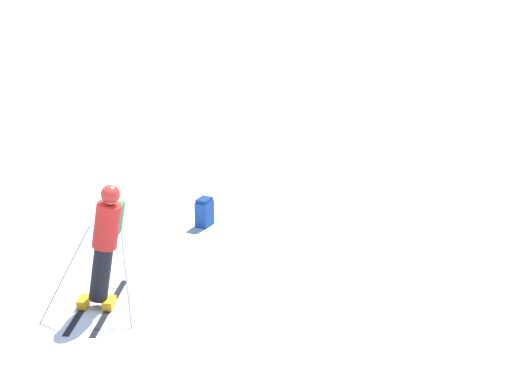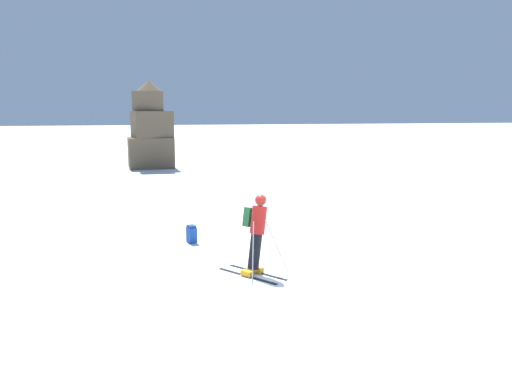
# 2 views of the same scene
# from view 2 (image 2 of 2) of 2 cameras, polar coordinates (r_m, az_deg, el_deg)

# --- Properties ---
(ground_plane) EXTENTS (300.00, 300.00, 0.00)m
(ground_plane) POSITION_cam_2_polar(r_m,az_deg,el_deg) (11.65, 2.02, -9.17)
(ground_plane) COLOR white
(skier) EXTENTS (1.50, 1.69, 1.84)m
(skier) POSITION_cam_2_polar(r_m,az_deg,el_deg) (11.38, 0.04, -4.27)
(skier) COLOR black
(skier) RESTS_ON ground
(rock_pillar) EXTENTS (2.93, 2.58, 5.81)m
(rock_pillar) POSITION_cam_2_polar(r_m,az_deg,el_deg) (34.30, -11.97, 6.78)
(rock_pillar) COLOR brown
(rock_pillar) RESTS_ON ground
(spare_backpack) EXTENTS (0.28, 0.34, 0.50)m
(spare_backpack) POSITION_cam_2_polar(r_m,az_deg,el_deg) (14.29, -7.38, -4.80)
(spare_backpack) COLOR #194293
(spare_backpack) RESTS_ON ground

